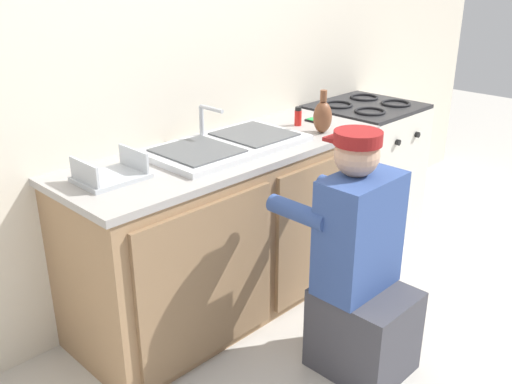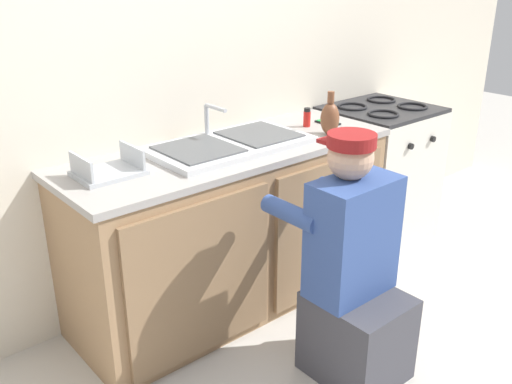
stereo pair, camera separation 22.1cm
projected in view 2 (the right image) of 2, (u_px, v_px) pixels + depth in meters
ground_plane at (269, 323)px, 2.94m from camera, size 12.00×12.00×0.00m
back_wall at (187, 62)px, 2.93m from camera, size 6.00×0.10×2.50m
counter_cabinet at (232, 231)px, 2.99m from camera, size 1.71×0.62×0.84m
countertop at (230, 151)px, 2.83m from camera, size 1.75×0.62×0.03m
sink_double_basin at (230, 144)px, 2.82m from camera, size 0.80×0.44×0.19m
stove_range at (376, 174)px, 3.71m from camera, size 0.64×0.62×0.90m
plumber_person at (353, 281)px, 2.45m from camera, size 0.42×0.61×1.10m
cell_phone at (328, 123)px, 3.23m from camera, size 0.07×0.14×0.01m
vase_decorative at (330, 118)px, 3.00m from camera, size 0.10×0.10×0.23m
dish_rack_tray at (108, 170)px, 2.46m from camera, size 0.28×0.22×0.11m
spice_bottle_red at (307, 118)px, 3.16m from camera, size 0.04×0.04×0.10m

